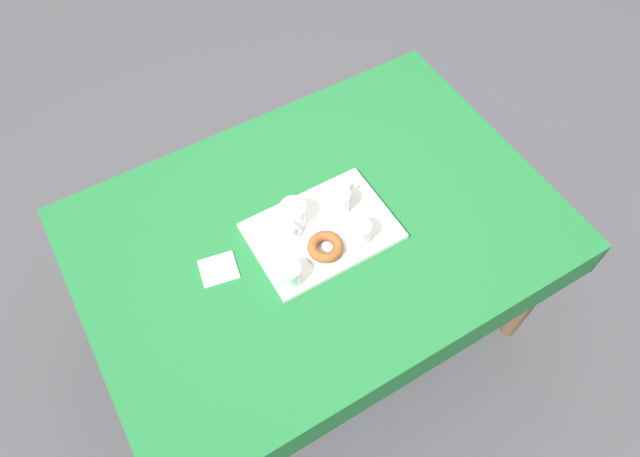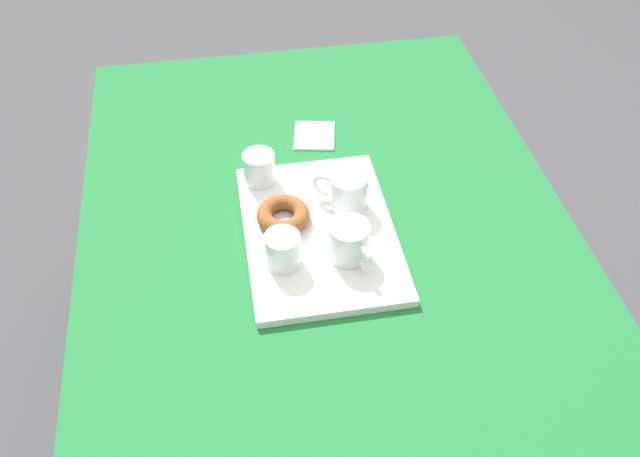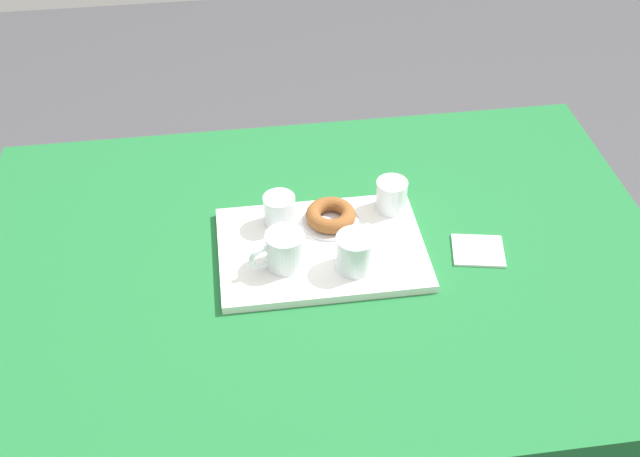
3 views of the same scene
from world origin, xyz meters
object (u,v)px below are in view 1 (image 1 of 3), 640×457
Objects in this scene: tea_mug_left at (294,215)px; sugar_donut_left at (325,247)px; donut_plate_left at (325,250)px; paper_napkin at (219,269)px; dining_table at (319,242)px; serving_tray at (321,232)px; water_glass_near at (359,233)px; tea_mug_right at (338,201)px; water_glass_far at (289,275)px.

sugar_donut_left is at bearing -78.02° from tea_mug_left.
donut_plate_left reaches higher than paper_napkin.
dining_table is 0.10m from serving_tray.
water_glass_near is 0.67× the size of paper_napkin.
tea_mug_left is at bearing 132.07° from water_glass_near.
tea_mug_left is 0.15m from tea_mug_right.
water_glass_far is (-0.17, -0.11, 0.04)m from serving_tray.
dining_table is 11.78× the size of donut_plate_left.
donut_plate_left is at bearing -134.55° from tea_mug_right.
water_glass_far is at bearing -175.83° from water_glass_near.
water_glass_near is (-0.00, -0.14, -0.01)m from tea_mug_right.
water_glass_near is at bearing -7.63° from donut_plate_left.
donut_plate_left is (-0.11, 0.02, -0.03)m from water_glass_near.
serving_tray reaches higher than dining_table.
water_glass_far is at bearing -143.88° from dining_table.
dining_table is 20.40× the size of water_glass_far.
water_glass_near reaches higher than dining_table.
water_glass_far is (-0.12, -0.18, -0.00)m from tea_mug_left.
tea_mug_left is 0.15m from donut_plate_left.
dining_table is 13.19× the size of tea_mug_left.
serving_tray is at bearing 68.91° from sugar_donut_left.
tea_mug_left is at bearing 128.85° from serving_tray.
sugar_donut_left is 1.01× the size of paper_napkin.
serving_tray is 0.08m from sugar_donut_left.
tea_mug_left reaches higher than water_glass_near.
donut_plate_left is at bearing -20.80° from paper_napkin.
paper_napkin is (-0.17, 0.15, -0.05)m from water_glass_far.
tea_mug_left is 1.04× the size of paper_napkin.
water_glass_far is at bearing -148.45° from serving_tray.
water_glass_far is at bearing -42.48° from paper_napkin.
dining_table is at bearing 81.41° from serving_tray.
tea_mug_left is 0.89× the size of donut_plate_left.
tea_mug_left is at bearing 5.36° from paper_napkin.
donut_plate_left is 1.15× the size of sugar_donut_left.
serving_tray is at bearing 134.52° from water_glass_near.
tea_mug_right is 1.08× the size of sugar_donut_left.
donut_plate_left is (0.03, -0.15, -0.04)m from tea_mug_left.
serving_tray is 0.11m from tea_mug_left.
tea_mug_left is 1.55× the size of water_glass_far.
sugar_donut_left is at bearing 13.22° from water_glass_far.
dining_table is at bearing 126.91° from water_glass_near.
tea_mug_left is 0.29m from paper_napkin.
donut_plate_left is at bearing 13.22° from water_glass_far.
water_glass_near is 1.00× the size of water_glass_far.
water_glass_near is at bearing -17.44° from paper_napkin.
water_glass_far is (-0.27, -0.15, -0.00)m from tea_mug_right.
tea_mug_left is 0.95× the size of tea_mug_right.
serving_tray is 0.35m from paper_napkin.
water_glass_far reaches higher than paper_napkin.
sugar_donut_left is (-0.11, 0.02, -0.01)m from water_glass_near.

